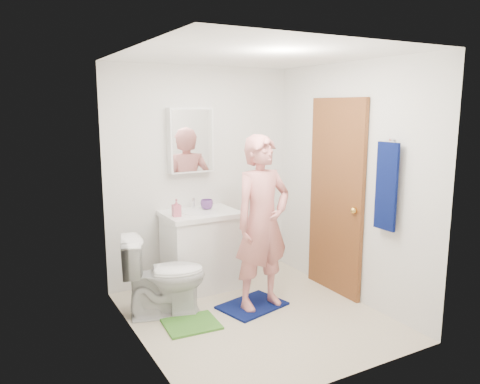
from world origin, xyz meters
name	(u,v)px	position (x,y,z in m)	size (l,w,h in m)	color
floor	(255,317)	(0.00, 0.00, -0.01)	(2.20, 2.40, 0.02)	beige
ceiling	(257,53)	(0.00, 0.00, 2.41)	(2.20, 2.40, 0.02)	white
wall_back	(201,175)	(0.00, 1.21, 1.20)	(2.20, 0.02, 2.40)	silver
wall_front	(347,220)	(0.00, -1.21, 1.20)	(2.20, 0.02, 2.40)	silver
wall_left	(136,204)	(-1.11, 0.00, 1.20)	(0.02, 2.40, 2.40)	silver
wall_right	(350,182)	(1.11, 0.00, 1.20)	(0.02, 2.40, 2.40)	silver
vanity_cabinet	(201,252)	(-0.15, 0.91, 0.40)	(0.75, 0.55, 0.80)	white
countertop	(200,214)	(-0.15, 0.91, 0.83)	(0.79, 0.59, 0.05)	white
sink_basin	(200,213)	(-0.15, 0.91, 0.84)	(0.40, 0.40, 0.03)	white
faucet	(193,203)	(-0.15, 1.09, 0.91)	(0.03, 0.03, 0.12)	silver
medicine_cabinet	(191,140)	(-0.15, 1.14, 1.60)	(0.50, 0.12, 0.70)	white
mirror_panel	(193,141)	(-0.15, 1.08, 1.60)	(0.46, 0.01, 0.66)	white
door	(336,197)	(1.07, 0.15, 1.02)	(0.05, 0.80, 2.05)	brown
door_knob	(354,210)	(1.03, -0.17, 0.95)	(0.07, 0.07, 0.07)	gold
towel	(386,187)	(1.03, -0.57, 1.25)	(0.03, 0.24, 0.80)	#08124E
towel_hook	(392,140)	(1.07, -0.57, 1.67)	(0.02, 0.02, 0.06)	silver
toilet	(164,275)	(-0.74, 0.45, 0.39)	(0.44, 0.77, 0.78)	white
bath_mat	(252,305)	(0.08, 0.20, 0.01)	(0.62, 0.44, 0.02)	#08124E
green_rug	(191,324)	(-0.61, 0.12, 0.01)	(0.48, 0.40, 0.02)	#44872D
soap_dispenser	(176,208)	(-0.45, 0.83, 0.94)	(0.08, 0.08, 0.18)	#C85D73
toothbrush_cup	(207,205)	(-0.04, 0.99, 0.90)	(0.14, 0.14, 0.11)	#61387C
man	(262,223)	(0.16, 0.14, 0.86)	(0.61, 0.40, 1.68)	#D27B76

